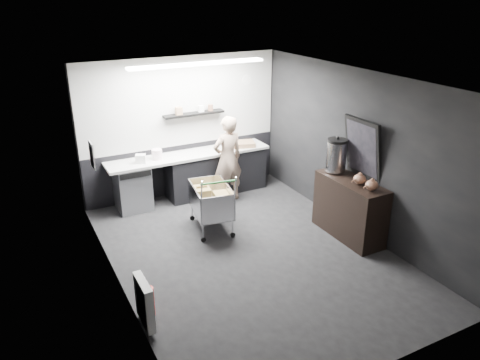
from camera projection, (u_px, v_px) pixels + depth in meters
floor at (250, 253)px, 7.32m from camera, size 5.50×5.50×0.00m
ceiling at (251, 80)px, 6.29m from camera, size 5.50×5.50×0.00m
wall_back at (182, 127)px, 9.06m from camera, size 5.50×0.00×5.50m
wall_front at (386, 265)px, 4.55m from camera, size 5.50×0.00×5.50m
wall_left at (113, 200)px, 5.95m from camera, size 0.00×5.50×5.50m
wall_right at (357, 153)px, 7.66m from camera, size 0.00×5.50×5.50m
kitchen_wall_panel at (181, 102)px, 8.85m from camera, size 3.95×0.02×1.70m
dado_panel at (185, 168)px, 9.37m from camera, size 3.95×0.02×1.00m
floating_shelf at (194, 114)px, 8.94m from camera, size 1.20×0.22×0.04m
wall_clock at (247, 80)px, 9.33m from camera, size 0.20×0.03×0.20m
poster at (92, 155)px, 6.95m from camera, size 0.02×0.30×0.40m
poster_red_band at (92, 150)px, 6.92m from camera, size 0.02×0.22×0.10m
radiator at (144, 302)px, 5.62m from camera, size 0.10×0.50×0.60m
ceiling_strip at (198, 64)px, 7.82m from camera, size 2.40×0.20×0.04m
prep_counter at (197, 174)px, 9.19m from camera, size 3.20×0.61×0.90m
person at (228, 159)px, 8.87m from camera, size 0.64×0.45×1.68m
shopping_cart at (211, 201)px, 7.89m from camera, size 0.73×1.06×1.07m
sideboard at (349, 201)px, 7.66m from camera, size 0.57×1.32×1.98m
fire_extinguisher at (148, 301)px, 5.82m from camera, size 0.15×0.15×0.49m
cardboard_box at (243, 144)px, 9.39m from camera, size 0.52×0.45×0.09m
pink_tub at (157, 154)px, 8.65m from camera, size 0.19×0.19×0.19m
white_container at (141, 159)px, 8.48m from camera, size 0.22×0.19×0.16m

